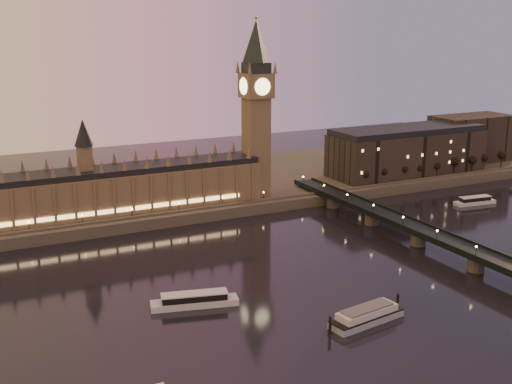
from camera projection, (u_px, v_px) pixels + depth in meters
ground at (271, 293)px, 258.73m from camera, size 700.00×700.00×0.00m
far_embankment at (193, 188)px, 413.77m from camera, size 560.00×130.00×6.00m
palace_of_westminster at (98, 186)px, 340.64m from camera, size 180.00×26.62×52.00m
big_ben at (256, 98)px, 370.66m from camera, size 17.68×17.68×104.00m
westminster_bridge at (445, 246)px, 296.94m from camera, size 13.20×260.00×15.30m
city_block at (429, 146)px, 450.73m from camera, size 155.00×45.00×34.00m
bare_tree_0 at (366, 174)px, 403.88m from camera, size 5.11×5.11×10.39m
bare_tree_1 at (385, 172)px, 410.16m from camera, size 5.11×5.11×10.39m
bare_tree_2 at (403, 170)px, 416.44m from camera, size 5.11×5.11×10.39m
bare_tree_3 at (420, 167)px, 422.72m from camera, size 5.11×5.11×10.39m
bare_tree_4 at (437, 165)px, 429.00m from camera, size 5.11×5.11×10.39m
bare_tree_5 at (454, 163)px, 435.29m from camera, size 5.11×5.11×10.39m
bare_tree_6 at (470, 161)px, 441.57m from camera, size 5.11×5.11×10.39m
bare_tree_7 at (485, 159)px, 447.85m from camera, size 5.11×5.11×10.39m
bare_tree_8 at (500, 158)px, 454.13m from camera, size 5.11×5.11×10.39m
cruise_boat_a at (195, 300)px, 246.12m from camera, size 34.33×15.23×5.37m
cruise_boat_b at (475, 201)px, 386.29m from camera, size 26.79×9.74×4.83m
moored_barge at (367, 315)px, 232.47m from camera, size 34.62×12.86×6.41m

